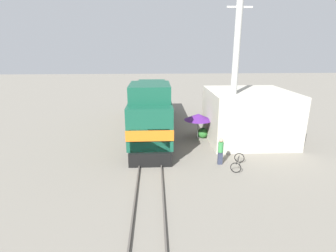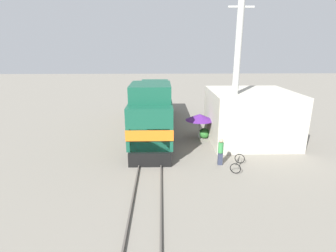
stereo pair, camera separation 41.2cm
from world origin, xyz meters
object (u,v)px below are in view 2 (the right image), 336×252
Objects in this scene: billboard_sign at (254,116)px; person_bystander at (221,151)px; vendor_umbrella at (200,117)px; bicycle at (238,163)px; locomotive at (153,109)px; utility_pole at (236,71)px.

billboard_sign is 3.94m from person_bystander.
vendor_umbrella reaches higher than bicycle.
locomotive is 4.55× the size of billboard_sign.
locomotive reaches higher than billboard_sign.
utility_pole is (6.27, -3.92, 3.74)m from locomotive.
utility_pole is at bearing -73.59° from bicycle.
bicycle is (1.02, -0.54, -0.64)m from person_bystander.
vendor_umbrella is 1.30× the size of person_bystander.
vendor_umbrella is 4.51m from billboard_sign.
billboard_sign is at bearing 38.15° from person_bystander.
billboard_sign reaches higher than person_bystander.
locomotive reaches higher than vendor_umbrella.
utility_pole reaches higher than vendor_umbrella.
billboard_sign reaches higher than vendor_umbrella.
locomotive is at bearing 122.02° from person_bystander.
vendor_umbrella is at bearing -47.18° from bicycle.
locomotive reaches higher than person_bystander.
locomotive is 9.09m from billboard_sign.
vendor_umbrella is (3.91, -2.48, -0.08)m from locomotive.
vendor_umbrella is at bearing 148.54° from utility_pole.
locomotive is at bearing 147.60° from vendor_umbrella.
billboard_sign reaches higher than bicycle.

